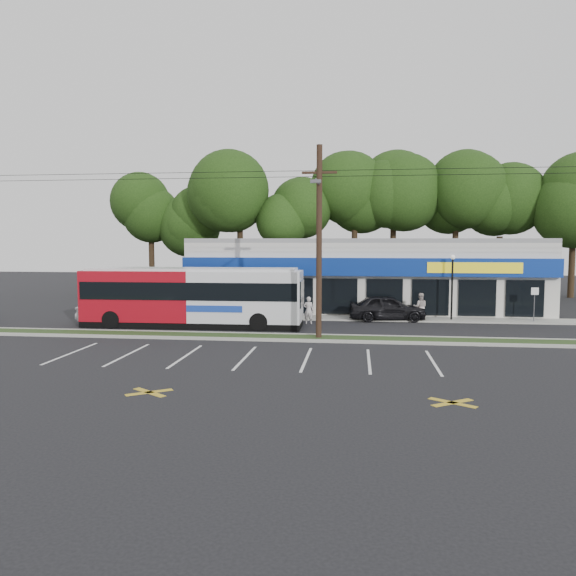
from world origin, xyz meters
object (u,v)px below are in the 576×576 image
(car_silver, at_px, (117,312))
(pedestrian_a, at_px, (309,310))
(car_dark, at_px, (387,308))
(pedestrian_b, at_px, (420,307))
(metrobus, at_px, (193,296))
(lamp_post, at_px, (452,280))
(utility_pole, at_px, (316,235))
(sign_post, at_px, (535,298))

(car_silver, xyz_separation_m, pedestrian_a, (11.77, 1.54, 0.08))
(car_dark, height_order, pedestrian_b, pedestrian_b)
(metrobus, bearing_deg, lamp_post, 14.36)
(lamp_post, height_order, car_silver, lamp_post)
(utility_pole, xyz_separation_m, sign_post, (13.17, 7.65, -3.86))
(sign_post, bearing_deg, lamp_post, 177.42)
(lamp_post, xyz_separation_m, metrobus, (-15.78, -4.30, -0.80))
(lamp_post, distance_m, car_dark, 4.49)
(utility_pole, relative_size, car_silver, 10.72)
(utility_pole, xyz_separation_m, car_dark, (4.08, 7.57, -4.57))
(lamp_post, bearing_deg, car_dark, -175.80)
(sign_post, height_order, pedestrian_b, sign_post)
(utility_pole, height_order, car_silver, utility_pole)
(car_dark, xyz_separation_m, car_silver, (-16.68, -3.59, -0.07))
(car_dark, bearing_deg, lamp_post, -91.32)
(car_silver, height_order, pedestrian_a, pedestrian_a)
(metrobus, height_order, car_silver, metrobus)
(sign_post, height_order, pedestrian_a, sign_post)
(car_dark, height_order, pedestrian_a, pedestrian_a)
(utility_pole, bearing_deg, sign_post, 30.15)
(pedestrian_b, bearing_deg, car_dark, 2.85)
(sign_post, bearing_deg, pedestrian_b, -179.39)
(car_dark, xyz_separation_m, pedestrian_b, (2.09, 0.00, 0.07))
(car_dark, bearing_deg, pedestrian_a, 107.07)
(metrobus, xyz_separation_m, car_silver, (-4.99, 0.41, -1.10))
(lamp_post, relative_size, car_dark, 0.86)
(lamp_post, bearing_deg, sign_post, -2.58)
(sign_post, distance_m, car_silver, 26.04)
(sign_post, relative_size, pedestrian_b, 1.23)
(utility_pole, height_order, pedestrian_a, utility_pole)
(pedestrian_b, bearing_deg, lamp_post, -168.62)
(metrobus, distance_m, car_dark, 12.40)
(lamp_post, bearing_deg, utility_pole, -136.05)
(utility_pole, xyz_separation_m, pedestrian_a, (-0.83, 5.53, -4.56))
(sign_post, distance_m, pedestrian_a, 14.18)
(pedestrian_a, xyz_separation_m, pedestrian_b, (7.00, 2.04, 0.06))
(sign_post, relative_size, car_silver, 0.48)
(lamp_post, relative_size, pedestrian_a, 2.50)
(lamp_post, distance_m, sign_post, 5.13)
(metrobus, relative_size, car_dark, 2.67)
(lamp_post, bearing_deg, pedestrian_b, -171.47)
(sign_post, bearing_deg, car_silver, -171.91)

